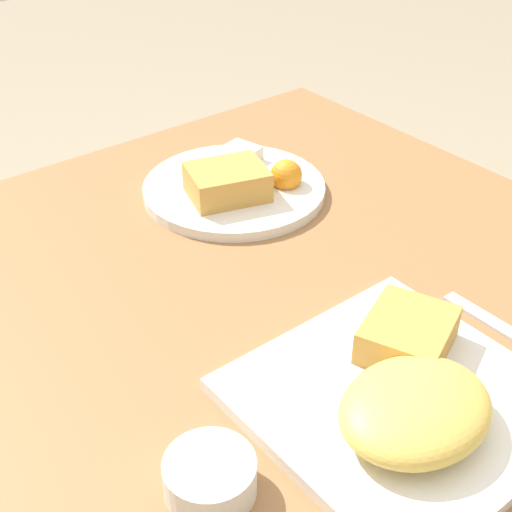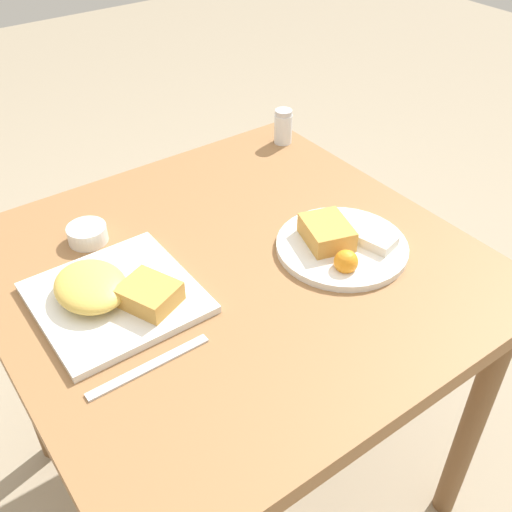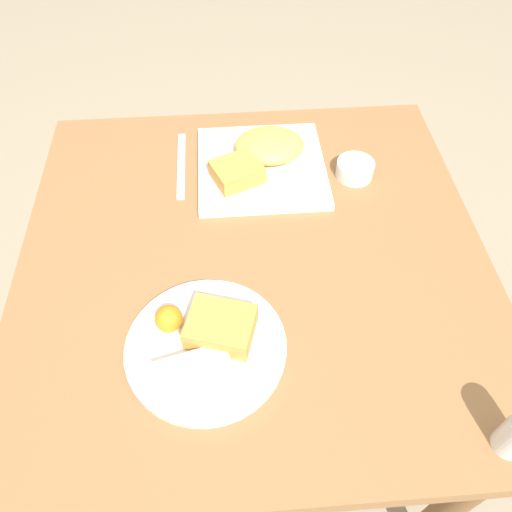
% 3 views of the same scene
% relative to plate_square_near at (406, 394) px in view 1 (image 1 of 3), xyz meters
% --- Properties ---
extents(dining_table, '(0.84, 0.85, 0.71)m').
position_rel_plate_square_near_xyz_m(dining_table, '(0.03, 0.23, -0.11)').
color(dining_table, olive).
rests_on(dining_table, ground_plane).
extents(plate_square_near, '(0.26, 0.26, 0.06)m').
position_rel_plate_square_near_xyz_m(plate_square_near, '(0.00, 0.00, 0.00)').
color(plate_square_near, white).
rests_on(plate_square_near, dining_table).
extents(plate_oval_far, '(0.25, 0.25, 0.05)m').
position_rel_plate_square_near_xyz_m(plate_oval_far, '(0.12, 0.41, -0.01)').
color(plate_oval_far, white).
rests_on(plate_oval_far, dining_table).
extents(sauce_ramekin, '(0.08, 0.08, 0.03)m').
position_rel_plate_square_near_xyz_m(sauce_ramekin, '(-0.19, 0.04, -0.00)').
color(sauce_ramekin, white).
rests_on(sauce_ramekin, dining_table).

